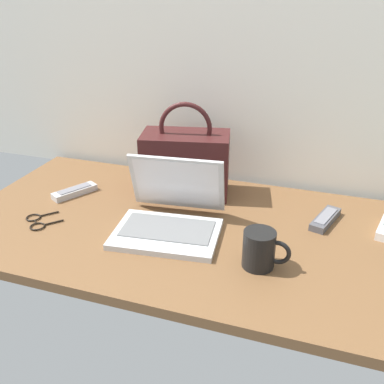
# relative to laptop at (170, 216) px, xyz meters

# --- Properties ---
(desk) EXTENTS (1.60, 0.76, 0.03)m
(desk) POSITION_rel_laptop_xyz_m (0.11, 0.03, -0.06)
(desk) COLOR brown
(desk) RESTS_ON ground
(laptop) EXTENTS (0.34, 0.32, 0.21)m
(laptop) POSITION_rel_laptop_xyz_m (0.00, 0.00, 0.00)
(laptop) COLOR silver
(laptop) RESTS_ON desk
(coffee_mug) EXTENTS (0.13, 0.09, 0.10)m
(coffee_mug) POSITION_rel_laptop_xyz_m (0.30, -0.11, 0.01)
(coffee_mug) COLOR black
(coffee_mug) RESTS_ON desk
(remote_control_near) EXTENTS (0.12, 0.16, 0.02)m
(remote_control_near) POSITION_rel_laptop_xyz_m (-0.41, 0.11, -0.03)
(remote_control_near) COLOR #B7B7B7
(remote_control_near) RESTS_ON desk
(remote_control_far) EXTENTS (0.09, 0.17, 0.02)m
(remote_control_far) POSITION_rel_laptop_xyz_m (0.45, 0.19, -0.03)
(remote_control_far) COLOR #4C4C51
(remote_control_far) RESTS_ON desk
(eyeglasses) EXTENTS (0.14, 0.14, 0.01)m
(eyeglasses) POSITION_rel_laptop_xyz_m (-0.41, -0.10, -0.04)
(eyeglasses) COLOR black
(eyeglasses) RESTS_ON desk
(handbag) EXTENTS (0.33, 0.22, 0.33)m
(handbag) POSITION_rel_laptop_xyz_m (-0.04, 0.26, 0.07)
(handbag) COLOR #3F1919
(handbag) RESTS_ON desk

